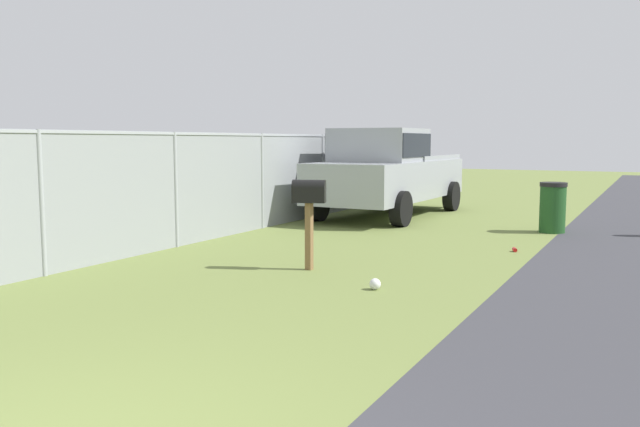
# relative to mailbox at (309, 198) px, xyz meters

# --- Properties ---
(mailbox) EXTENTS (0.34, 0.50, 1.27)m
(mailbox) POSITION_rel_mailbox_xyz_m (0.00, 0.00, 0.00)
(mailbox) COLOR brown
(mailbox) RESTS_ON ground
(pickup_truck) EXTENTS (5.49, 2.33, 2.09)m
(pickup_truck) POSITION_rel_mailbox_xyz_m (6.63, 1.47, 0.10)
(pickup_truck) COLOR #93999E
(pickup_truck) RESTS_ON ground
(trash_bin) EXTENTS (0.52, 0.52, 0.99)m
(trash_bin) POSITION_rel_mailbox_xyz_m (5.53, -2.49, -0.51)
(trash_bin) COLOR #1E4C1E
(trash_bin) RESTS_ON ground
(fence_section) EXTENTS (13.70, 0.07, 1.96)m
(fence_section) POSITION_rel_mailbox_xyz_m (2.07, 2.96, 0.04)
(fence_section) COLOR #9EA3A8
(fence_section) RESTS_ON ground
(litter_bag_far_scatter) EXTENTS (0.14, 0.14, 0.14)m
(litter_bag_far_scatter) POSITION_rel_mailbox_xyz_m (-0.73, -1.31, -0.94)
(litter_bag_far_scatter) COLOR silver
(litter_bag_far_scatter) RESTS_ON ground
(litter_can_near_hydrant) EXTENTS (0.14, 0.11, 0.07)m
(litter_can_near_hydrant) POSITION_rel_mailbox_xyz_m (2.87, -2.28, -0.98)
(litter_can_near_hydrant) COLOR red
(litter_can_near_hydrant) RESTS_ON ground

